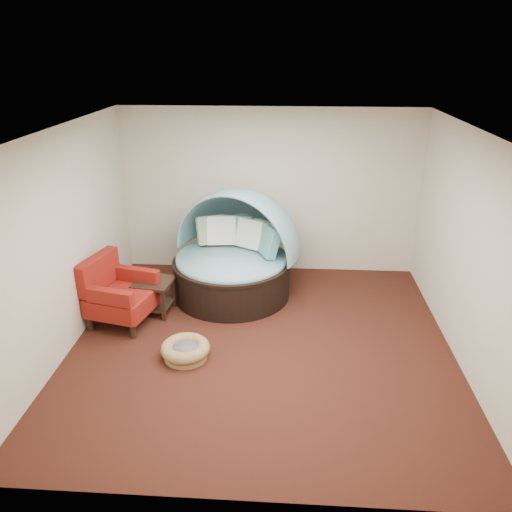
# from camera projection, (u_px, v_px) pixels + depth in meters

# --- Properties ---
(floor) EXTENTS (5.00, 5.00, 0.00)m
(floor) POSITION_uv_depth(u_px,v_px,m) (261.00, 344.00, 6.68)
(floor) COLOR #421E13
(floor) RESTS_ON ground
(wall_back) EXTENTS (5.00, 0.00, 5.00)m
(wall_back) POSITION_uv_depth(u_px,v_px,m) (270.00, 192.00, 8.43)
(wall_back) COLOR beige
(wall_back) RESTS_ON floor
(wall_front) EXTENTS (5.00, 0.00, 5.00)m
(wall_front) POSITION_uv_depth(u_px,v_px,m) (244.00, 368.00, 3.83)
(wall_front) COLOR beige
(wall_front) RESTS_ON floor
(wall_left) EXTENTS (0.00, 5.00, 5.00)m
(wall_left) POSITION_uv_depth(u_px,v_px,m) (64.00, 242.00, 6.28)
(wall_left) COLOR beige
(wall_left) RESTS_ON floor
(wall_right) EXTENTS (0.00, 5.00, 5.00)m
(wall_right) POSITION_uv_depth(u_px,v_px,m) (470.00, 252.00, 5.98)
(wall_right) COLOR beige
(wall_right) RESTS_ON floor
(ceiling) EXTENTS (5.00, 5.00, 0.00)m
(ceiling) POSITION_uv_depth(u_px,v_px,m) (262.00, 131.00, 5.58)
(ceiling) COLOR white
(ceiling) RESTS_ON wall_back
(canopy_daybed) EXTENTS (2.40, 2.37, 1.68)m
(canopy_daybed) POSITION_uv_depth(u_px,v_px,m) (235.00, 247.00, 7.78)
(canopy_daybed) COLOR black
(canopy_daybed) RESTS_ON floor
(pet_basket) EXTENTS (0.73, 0.73, 0.22)m
(pet_basket) POSITION_uv_depth(u_px,v_px,m) (185.00, 350.00, 6.35)
(pet_basket) COLOR olive
(pet_basket) RESTS_ON floor
(red_armchair) EXTENTS (1.03, 1.03, 1.00)m
(red_armchair) POSITION_uv_depth(u_px,v_px,m) (118.00, 293.00, 7.05)
(red_armchair) COLOR black
(red_armchair) RESTS_ON floor
(side_table) EXTENTS (0.60, 0.60, 0.51)m
(side_table) POSITION_uv_depth(u_px,v_px,m) (154.00, 292.00, 7.36)
(side_table) COLOR black
(side_table) RESTS_ON floor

